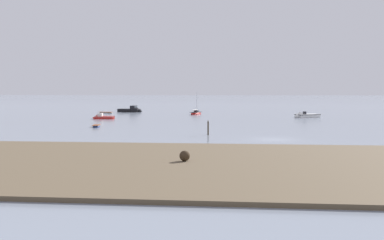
# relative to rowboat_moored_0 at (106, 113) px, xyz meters

# --- Properties ---
(ground_plane) EXTENTS (800.00, 800.00, 0.00)m
(ground_plane) POSITION_rel_rowboat_moored_0_xyz_m (33.98, -52.54, -0.15)
(ground_plane) COLOR gray
(mudflat_shore) EXTENTS (369.01, 23.53, 0.26)m
(mudflat_shore) POSITION_rel_rowboat_moored_0_xyz_m (37.27, -71.19, -0.02)
(mudflat_shore) COLOR brown
(mudflat_shore) RESTS_ON ground
(tidal_rock_near) EXTENTS (0.78, 0.78, 0.78)m
(tidal_rock_near) POSITION_rel_rowboat_moored_0_xyz_m (26.35, -70.85, 0.50)
(tidal_rock_near) COLOR #372A1C
(tidal_rock_near) RESTS_ON mudflat_shore
(rowboat_moored_0) EXTENTS (3.57, 1.85, 0.54)m
(rowboat_moored_0) POSITION_rel_rowboat_moored_0_xyz_m (0.00, 0.00, 0.00)
(rowboat_moored_0) COLOR white
(rowboat_moored_0) RESTS_ON ground
(motorboat_moored_1) EXTENTS (6.47, 3.41, 2.34)m
(motorboat_moored_1) POSITION_rel_rowboat_moored_0_xyz_m (4.42, 7.68, 0.21)
(motorboat_moored_1) COLOR black
(motorboat_moored_1) RESTS_ON ground
(sailboat_moored_0) EXTENTS (2.84, 4.75, 5.09)m
(sailboat_moored_0) POSITION_rel_rowboat_moored_0_xyz_m (20.75, -1.14, 0.07)
(sailboat_moored_0) COLOR red
(sailboat_moored_0) RESTS_ON ground
(rowboat_moored_2) EXTENTS (1.47, 2.99, 0.45)m
(rowboat_moored_2) POSITION_rel_rowboat_moored_0_xyz_m (9.49, -37.84, -0.02)
(rowboat_moored_2) COLOR navy
(rowboat_moored_2) RESTS_ON ground
(motorboat_moored_3) EXTENTS (4.22, 1.61, 1.57)m
(motorboat_moored_3) POSITION_rel_rowboat_moored_0_xyz_m (4.61, -19.03, 0.09)
(motorboat_moored_3) COLOR red
(motorboat_moored_3) RESTS_ON ground
(motorboat_moored_4) EXTENTS (5.80, 4.35, 1.91)m
(motorboat_moored_4) POSITION_rel_rowboat_moored_0_xyz_m (42.85, -11.42, 0.12)
(motorboat_moored_4) COLOR white
(motorboat_moored_4) RESTS_ON ground
(mooring_post_near) EXTENTS (0.22, 0.22, 1.95)m
(mooring_post_near) POSITION_rel_rowboat_moored_0_xyz_m (26.57, -48.36, 0.69)
(mooring_post_near) COLOR #3D3323
(mooring_post_near) RESTS_ON ground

